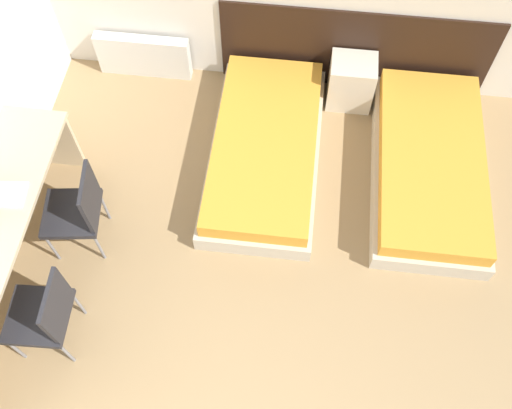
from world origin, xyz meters
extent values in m
cube|color=black|center=(0.73, 4.13, 0.46)|extent=(2.58, 0.03, 0.92)
cube|color=beige|center=(-0.01, 3.09, 0.09)|extent=(0.99, 2.01, 0.18)
cube|color=gold|center=(-0.01, 3.09, 0.26)|extent=(0.91, 1.93, 0.16)
cube|color=beige|center=(1.48, 3.09, 0.09)|extent=(0.99, 2.01, 0.18)
cube|color=gold|center=(1.48, 3.09, 0.26)|extent=(0.91, 1.93, 0.16)
cube|color=beige|center=(0.73, 3.92, 0.26)|extent=(0.43, 0.36, 0.52)
cube|color=silver|center=(-1.35, 4.04, 0.23)|extent=(0.94, 0.12, 0.46)
cube|color=#C6B28E|center=(-1.91, 2.83, 0.36)|extent=(0.50, 0.04, 0.72)
cube|color=#232328|center=(-1.47, 2.09, 0.43)|extent=(0.50, 0.50, 0.05)
cube|color=#232328|center=(-1.27, 2.12, 0.68)|extent=(0.08, 0.40, 0.44)
cylinder|color=slate|center=(-1.64, 1.87, 0.20)|extent=(0.02, 0.02, 0.41)
cylinder|color=slate|center=(-1.69, 2.25, 0.20)|extent=(0.02, 0.02, 0.41)
cylinder|color=slate|center=(-1.26, 1.92, 0.20)|extent=(0.02, 0.02, 0.41)
cylinder|color=slate|center=(-1.31, 2.30, 0.20)|extent=(0.02, 0.02, 0.41)
cube|color=#232328|center=(-1.47, 1.22, 0.43)|extent=(0.47, 0.47, 0.05)
cube|color=#232328|center=(-1.27, 1.23, 0.68)|extent=(0.05, 0.40, 0.44)
cylinder|color=slate|center=(-1.66, 1.02, 0.20)|extent=(0.02, 0.02, 0.41)
cylinder|color=slate|center=(-1.68, 1.41, 0.20)|extent=(0.02, 0.02, 0.41)
cylinder|color=slate|center=(-1.27, 1.04, 0.20)|extent=(0.02, 0.02, 0.41)
cylinder|color=slate|center=(-1.29, 1.42, 0.20)|extent=(0.02, 0.02, 0.41)
cube|color=silver|center=(-1.89, 2.01, 0.77)|extent=(0.38, 0.26, 0.02)
camera|label=1|loc=(0.27, 0.04, 4.43)|focal=40.00mm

